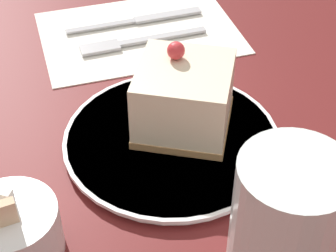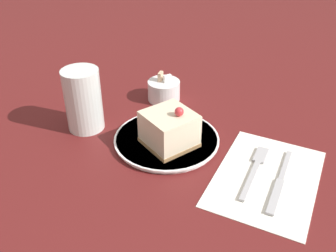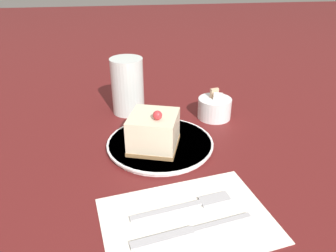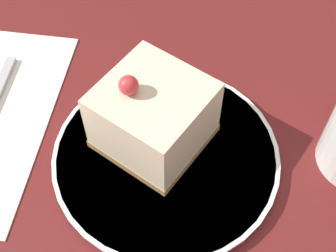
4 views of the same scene
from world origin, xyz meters
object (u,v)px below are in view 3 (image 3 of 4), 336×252
at_px(plate, 160,144).
at_px(drinking_glass, 128,86).
at_px(knife, 182,233).
at_px(sugar_bowl, 214,108).
at_px(fork, 190,205).
at_px(cake_slice, 154,131).

bearing_deg(plate, drinking_glass, -161.83).
distance_m(plate, knife, 0.24).
bearing_deg(plate, sugar_bowl, 128.30).
xyz_separation_m(sugar_bowl, drinking_glass, (-0.06, -0.20, 0.04)).
height_order(plate, sugar_bowl, sugar_bowl).
bearing_deg(fork, plate, 176.67).
bearing_deg(drinking_glass, knife, 8.09).
bearing_deg(plate, knife, 0.43).
height_order(knife, sugar_bowl, sugar_bowl).
height_order(plate, knife, plate).
height_order(plate, drinking_glass, drinking_glass).
bearing_deg(drinking_glass, plate, 18.17).
bearing_deg(cake_slice, knife, 21.98).
bearing_deg(knife, drinking_glass, 177.08).
distance_m(fork, drinking_glass, 0.38).
bearing_deg(plate, fork, 7.68).
xyz_separation_m(knife, drinking_glass, (-0.42, -0.06, 0.06)).
xyz_separation_m(fork, knife, (0.06, -0.02, 0.00)).
bearing_deg(knife, sugar_bowl, 147.19).
relative_size(cake_slice, drinking_glass, 0.85).
xyz_separation_m(plate, fork, (0.19, 0.03, -0.00)).
bearing_deg(sugar_bowl, fork, -21.52).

